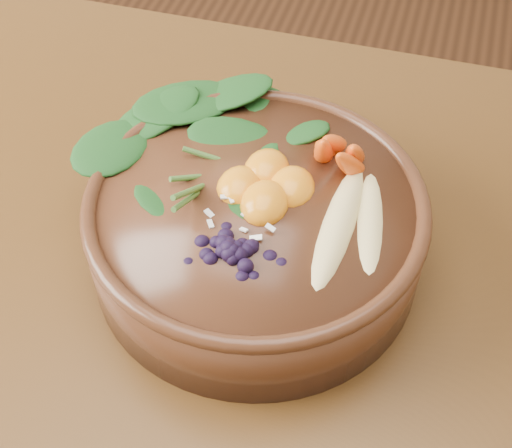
{
  "coord_description": "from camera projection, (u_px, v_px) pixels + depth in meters",
  "views": [
    {
      "loc": [
        0.22,
        -0.36,
        1.3
      ],
      "look_at": [
        0.1,
        0.06,
        0.8
      ],
      "focal_mm": 50.0,
      "sensor_mm": 36.0,
      "label": 1
    }
  ],
  "objects": [
    {
      "name": "kale_heap",
      "position": [
        231.0,
        124.0,
        0.67
      ],
      "size": [
        0.22,
        0.2,
        0.05
      ],
      "primitive_type": null,
      "rotation": [
        0.0,
        0.0,
        -0.07
      ],
      "color": "#184A18",
      "rests_on": "stoneware_bowl"
    },
    {
      "name": "coconut_flakes",
      "position": [
        250.0,
        215.0,
        0.62
      ],
      "size": [
        0.1,
        0.08,
        0.01
      ],
      "primitive_type": null,
      "rotation": [
        0.0,
        0.0,
        -0.07
      ],
      "color": "white",
      "rests_on": "stoneware_bowl"
    },
    {
      "name": "banana_halves",
      "position": [
        356.0,
        211.0,
        0.61
      ],
      "size": [
        0.07,
        0.17,
        0.03
      ],
      "rotation": [
        0.0,
        0.0,
        -0.07
      ],
      "color": "#E0CC84",
      "rests_on": "stoneware_bowl"
    },
    {
      "name": "carrot_cluster",
      "position": [
        346.0,
        120.0,
        0.65
      ],
      "size": [
        0.07,
        0.07,
        0.09
      ],
      "primitive_type": null,
      "rotation": [
        0.0,
        0.0,
        -0.07
      ],
      "color": "#FC5819",
      "rests_on": "stoneware_bowl"
    },
    {
      "name": "dining_table",
      "position": [
        147.0,
        339.0,
        0.75
      ],
      "size": [
        1.6,
        0.9,
        0.75
      ],
      "color": "#331C0C",
      "rests_on": "ground"
    },
    {
      "name": "mandarin_cluster",
      "position": [
        266.0,
        173.0,
        0.64
      ],
      "size": [
        0.1,
        0.11,
        0.03
      ],
      "primitive_type": null,
      "rotation": [
        0.0,
        0.0,
        -0.07
      ],
      "color": "orange",
      "rests_on": "stoneware_bowl"
    },
    {
      "name": "stoneware_bowl",
      "position": [
        256.0,
        231.0,
        0.67
      ],
      "size": [
        0.33,
        0.33,
        0.08
      ],
      "primitive_type": "cylinder",
      "rotation": [
        0.0,
        0.0,
        -0.07
      ],
      "color": "#4F2A17",
      "rests_on": "dining_table"
    },
    {
      "name": "blueberry_pile",
      "position": [
        232.0,
        237.0,
        0.58
      ],
      "size": [
        0.15,
        0.12,
        0.04
      ],
      "primitive_type": null,
      "rotation": [
        0.0,
        0.0,
        -0.07
      ],
      "color": "black",
      "rests_on": "stoneware_bowl"
    }
  ]
}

